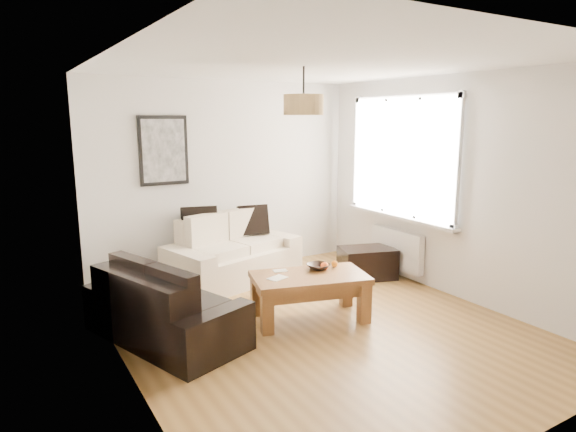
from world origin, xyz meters
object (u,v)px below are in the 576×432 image
loveseat_cream (233,250)px  coffee_table (309,297)px  sofa_leather (165,304)px  ottoman (367,263)px

loveseat_cream → coffee_table: size_ratio=1.41×
sofa_leather → ottoman: (2.88, 0.45, -0.15)m
sofa_leather → coffee_table: sofa_leather is taller
sofa_leather → ottoman: bearing=-100.0°
sofa_leather → ottoman: 2.92m
loveseat_cream → ottoman: bearing=-42.1°
loveseat_cream → sofa_leather: loveseat_cream is taller
loveseat_cream → coffee_table: loveseat_cream is taller
coffee_table → ottoman: 1.61m
loveseat_cream → coffee_table: 1.60m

